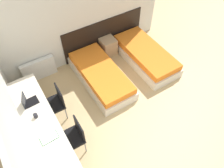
# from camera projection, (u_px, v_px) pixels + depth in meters

# --- Properties ---
(wall_back) EXTENTS (5.06, 0.05, 2.70)m
(wall_back) POSITION_uv_depth(u_px,v_px,m) (75.00, 17.00, 5.29)
(wall_back) COLOR silver
(wall_back) RESTS_ON ground_plane
(wall_left) EXTENTS (0.05, 4.75, 2.70)m
(wall_left) POSITION_uv_depth(u_px,v_px,m) (12.00, 112.00, 3.57)
(wall_left) COLOR silver
(wall_left) RESTS_ON ground_plane
(headboard_panel) EXTENTS (2.47, 0.03, 0.99)m
(headboard_panel) POSITION_uv_depth(u_px,v_px,m) (104.00, 35.00, 6.18)
(headboard_panel) COLOR black
(headboard_panel) RESTS_ON ground_plane
(bed_near_window) EXTENTS (0.94, 2.03, 0.43)m
(bed_near_window) POSITION_uv_depth(u_px,v_px,m) (101.00, 76.00, 5.60)
(bed_near_window) COLOR beige
(bed_near_window) RESTS_ON ground_plane
(bed_near_door) EXTENTS (0.94, 2.03, 0.43)m
(bed_near_door) POSITION_uv_depth(u_px,v_px,m) (145.00, 55.00, 6.08)
(bed_near_door) COLOR beige
(bed_near_door) RESTS_ON ground_plane
(nightstand) EXTENTS (0.41, 0.39, 0.50)m
(nightstand) POSITION_uv_depth(u_px,v_px,m) (108.00, 47.00, 6.25)
(nightstand) COLOR tan
(nightstand) RESTS_ON ground_plane
(radiator) EXTENTS (0.86, 0.12, 0.58)m
(radiator) POSITION_uv_depth(u_px,v_px,m) (39.00, 69.00, 5.63)
(radiator) COLOR silver
(radiator) RESTS_ON ground_plane
(desk) EXTENTS (0.59, 2.56, 0.75)m
(desk) POSITION_uv_depth(u_px,v_px,m) (42.00, 126.00, 4.24)
(desk) COLOR beige
(desk) RESTS_ON ground_plane
(chair_near_laptop) EXTENTS (0.46, 0.46, 0.87)m
(chair_near_laptop) POSITION_uv_depth(u_px,v_px,m) (55.00, 102.00, 4.72)
(chair_near_laptop) COLOR black
(chair_near_laptop) RESTS_ON ground_plane
(chair_near_notebook) EXTENTS (0.45, 0.45, 0.87)m
(chair_near_notebook) POSITION_uv_depth(u_px,v_px,m) (74.00, 136.00, 4.22)
(chair_near_notebook) COLOR black
(chair_near_notebook) RESTS_ON ground_plane
(laptop) EXTENTS (0.32, 0.23, 0.30)m
(laptop) POSITION_uv_depth(u_px,v_px,m) (28.00, 101.00, 4.35)
(laptop) COLOR black
(laptop) RESTS_ON desk
(open_notebook) EXTENTS (0.33, 0.20, 0.02)m
(open_notebook) POSITION_uv_depth(u_px,v_px,m) (49.00, 138.00, 3.91)
(open_notebook) COLOR #236B3D
(open_notebook) RESTS_ON desk
(mug) EXTENTS (0.08, 0.08, 0.09)m
(mug) POSITION_uv_depth(u_px,v_px,m) (36.00, 116.00, 4.16)
(mug) COLOR black
(mug) RESTS_ON desk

